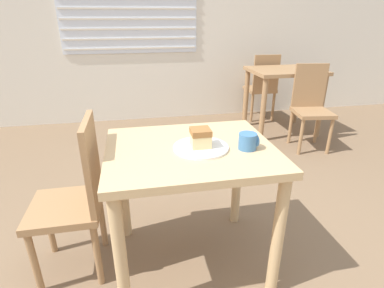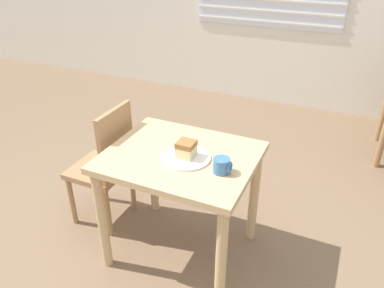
% 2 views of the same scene
% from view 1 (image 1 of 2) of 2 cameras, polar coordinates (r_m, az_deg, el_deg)
% --- Properties ---
extents(wall_back, '(10.00, 0.09, 2.80)m').
position_cam_1_polar(wall_back, '(4.17, -9.09, 23.66)').
color(wall_back, silver).
rests_on(wall_back, ground_plane).
extents(dining_table_near, '(0.86, 0.71, 0.74)m').
position_cam_1_polar(dining_table_near, '(1.58, -0.27, -4.88)').
color(dining_table_near, tan).
rests_on(dining_table_near, ground_plane).
extents(dining_table_far, '(0.83, 0.64, 0.78)m').
position_cam_1_polar(dining_table_far, '(3.83, 17.16, 11.26)').
color(dining_table_far, '#9E754C').
rests_on(dining_table_far, ground_plane).
extents(chair_near_window, '(0.37, 0.37, 0.90)m').
position_cam_1_polar(chair_near_window, '(1.73, -21.13, -9.24)').
color(chair_near_window, '#9E754C').
rests_on(chair_near_window, ground_plane).
extents(chair_far_corner, '(0.42, 0.42, 0.90)m').
position_cam_1_polar(chair_far_corner, '(3.48, 21.70, 6.92)').
color(chair_far_corner, '#9E754C').
rests_on(chair_far_corner, ground_plane).
extents(chair_far_opposite, '(0.37, 0.37, 0.90)m').
position_cam_1_polar(chair_far_opposite, '(4.27, 13.19, 10.75)').
color(chair_far_opposite, '#9E754C').
rests_on(chair_far_opposite, ground_plane).
extents(plate, '(0.28, 0.28, 0.01)m').
position_cam_1_polar(plate, '(1.51, 1.69, -0.66)').
color(plate, white).
rests_on(plate, dining_table_near).
extents(cake_slice, '(0.10, 0.10, 0.09)m').
position_cam_1_polar(cake_slice, '(1.49, 1.62, 1.24)').
color(cake_slice, '#E5CC89').
rests_on(cake_slice, plate).
extents(coffee_mug, '(0.10, 0.09, 0.08)m').
position_cam_1_polar(coffee_mug, '(1.52, 10.68, 0.52)').
color(coffee_mug, teal).
rests_on(coffee_mug, dining_table_near).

